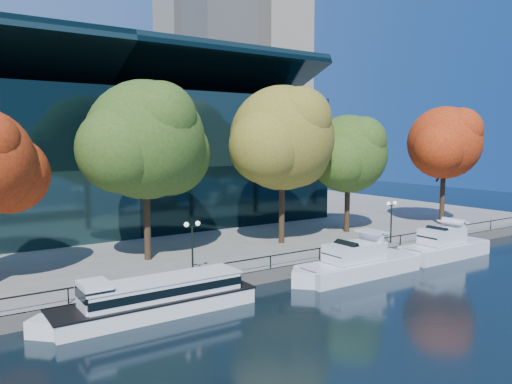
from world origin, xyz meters
TOP-DOWN VIEW (x-y plane):
  - ground at (0.00, 0.00)m, footprint 160.00×160.00m
  - promenade at (0.00, 36.38)m, footprint 90.00×67.08m
  - railing at (0.00, 3.25)m, footprint 88.20×0.08m
  - convention_building at (-4.00, 31.79)m, footprint 50.00×24.57m
  - office_tower at (28.00, 55.00)m, footprint 22.50×22.50m
  - tour_boat at (-10.52, 1.23)m, footprint 14.06×3.14m
  - cruiser_near at (6.27, 0.47)m, footprint 12.19×3.14m
  - cruiser_far at (17.47, 0.52)m, footprint 10.88×3.01m
  - tree_2 at (-6.52, 11.20)m, footprint 12.03×9.86m
  - tree_3 at (6.69, 10.37)m, footprint 12.30×10.09m
  - tree_4 at (16.02, 11.14)m, footprint 10.34×8.48m
  - tree_5 at (28.80, 8.51)m, footprint 10.48×8.60m
  - lamp_1 at (-6.02, 4.50)m, footprint 1.26×0.36m
  - lamp_2 at (15.11, 4.50)m, footprint 1.26×0.36m

SIDE VIEW (x-z plane):
  - ground at x=0.00m, z-range 0.00..0.00m
  - promenade at x=0.00m, z-range 0.00..1.00m
  - cruiser_near at x=6.27m, z-range -0.67..2.86m
  - cruiser_far at x=17.47m, z-range -0.65..2.90m
  - tour_boat at x=-10.52m, z-range -0.20..2.47m
  - railing at x=0.00m, z-range 1.44..2.43m
  - lamp_1 at x=-6.02m, z-range 1.97..6.00m
  - lamp_2 at x=15.11m, z-range 1.97..6.00m
  - convention_building at x=-4.00m, z-range -2.21..19.22m
  - tree_4 at x=16.02m, z-range 2.94..15.43m
  - tree_5 at x=28.80m, z-range 3.48..17.20m
  - tree_2 at x=-6.52m, z-range 3.31..17.96m
  - tree_3 at x=6.69m, z-range 3.34..18.28m
  - office_tower at x=28.00m, z-range 0.07..65.97m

